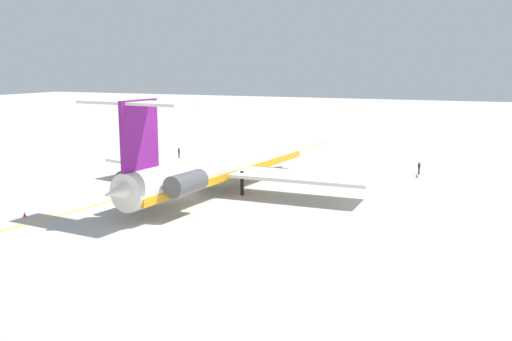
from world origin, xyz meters
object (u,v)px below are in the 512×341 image
at_px(main_jetliner, 220,166).
at_px(safety_cone_nose, 417,176).
at_px(safety_cone_tail, 25,215).
at_px(ground_crew_near_tail, 179,152).
at_px(ground_crew_near_nose, 419,167).

bearing_deg(main_jetliner, safety_cone_nose, -42.15).
relative_size(main_jetliner, safety_cone_nose, 72.63).
xyz_separation_m(main_jetliner, safety_cone_tail, (17.69, -12.68, -2.90)).
distance_m(ground_crew_near_tail, safety_cone_nose, 37.31).
xyz_separation_m(main_jetliner, safety_cone_nose, (-18.34, 20.08, -2.90)).
xyz_separation_m(ground_crew_near_tail, safety_cone_nose, (1.04, 37.28, -0.88)).
bearing_deg(main_jetliner, ground_crew_near_nose, -38.59).
bearing_deg(main_jetliner, safety_cone_tail, 149.80).
xyz_separation_m(ground_crew_near_nose, safety_cone_nose, (2.35, 0.08, -0.83)).
height_order(ground_crew_near_tail, safety_cone_nose, ground_crew_near_tail).
relative_size(main_jetliner, ground_crew_near_nose, 22.83).
bearing_deg(safety_cone_tail, ground_crew_near_tail, -173.04).
distance_m(ground_crew_near_nose, ground_crew_near_tail, 37.23).
relative_size(safety_cone_nose, safety_cone_tail, 1.00).
distance_m(main_jetliner, ground_crew_near_nose, 28.85).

